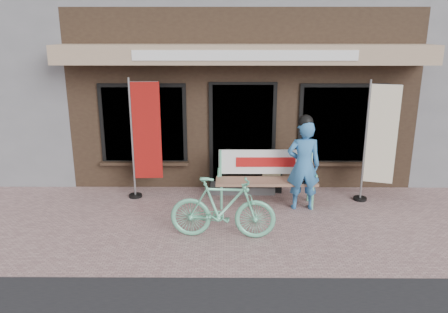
{
  "coord_description": "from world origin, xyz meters",
  "views": [
    {
      "loc": [
        -0.32,
        -6.64,
        3.19
      ],
      "look_at": [
        -0.37,
        0.7,
        1.05
      ],
      "focal_mm": 35.0,
      "sensor_mm": 36.0,
      "label": 1
    }
  ],
  "objects_px": {
    "menu_stand": "(272,172)",
    "nobori_cream": "(379,141)",
    "bicycle": "(223,208)",
    "nobori_red": "(145,137)",
    "person": "(304,164)",
    "bench": "(266,173)"
  },
  "relations": [
    {
      "from": "person",
      "to": "nobori_cream",
      "type": "xyz_separation_m",
      "value": [
        1.43,
        0.34,
        0.33
      ]
    },
    {
      "from": "bench",
      "to": "menu_stand",
      "type": "xyz_separation_m",
      "value": [
        0.17,
        0.57,
        -0.16
      ]
    },
    {
      "from": "bench",
      "to": "bicycle",
      "type": "distance_m",
      "value": 1.64
    },
    {
      "from": "bicycle",
      "to": "nobori_red",
      "type": "distance_m",
      "value": 2.41
    },
    {
      "from": "bicycle",
      "to": "nobori_red",
      "type": "height_order",
      "value": "nobori_red"
    },
    {
      "from": "bicycle",
      "to": "nobori_red",
      "type": "bearing_deg",
      "value": 44.94
    },
    {
      "from": "bench",
      "to": "nobori_cream",
      "type": "relative_size",
      "value": 0.81
    },
    {
      "from": "bench",
      "to": "nobori_red",
      "type": "bearing_deg",
      "value": 172.32
    },
    {
      "from": "person",
      "to": "nobori_red",
      "type": "xyz_separation_m",
      "value": [
        -2.96,
        0.55,
        0.35
      ]
    },
    {
      "from": "bicycle",
      "to": "nobori_red",
      "type": "relative_size",
      "value": 0.71
    },
    {
      "from": "nobori_cream",
      "to": "bench",
      "type": "bearing_deg",
      "value": -160.65
    },
    {
      "from": "person",
      "to": "nobori_red",
      "type": "bearing_deg",
      "value": 169.68
    },
    {
      "from": "bench",
      "to": "menu_stand",
      "type": "height_order",
      "value": "bench"
    },
    {
      "from": "bicycle",
      "to": "nobori_cream",
      "type": "height_order",
      "value": "nobori_cream"
    },
    {
      "from": "person",
      "to": "menu_stand",
      "type": "xyz_separation_m",
      "value": [
        -0.48,
        0.82,
        -0.43
      ]
    },
    {
      "from": "menu_stand",
      "to": "nobori_cream",
      "type": "bearing_deg",
      "value": -5.34
    },
    {
      "from": "bicycle",
      "to": "nobori_cream",
      "type": "bearing_deg",
      "value": -58.07
    },
    {
      "from": "person",
      "to": "bicycle",
      "type": "distance_m",
      "value": 1.91
    },
    {
      "from": "bench",
      "to": "nobori_cream",
      "type": "xyz_separation_m",
      "value": [
        2.08,
        0.1,
        0.6
      ]
    },
    {
      "from": "person",
      "to": "nobori_red",
      "type": "height_order",
      "value": "nobori_red"
    },
    {
      "from": "nobori_cream",
      "to": "nobori_red",
      "type": "bearing_deg",
      "value": -165.97
    },
    {
      "from": "nobori_red",
      "to": "nobori_cream",
      "type": "distance_m",
      "value": 4.4
    }
  ]
}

